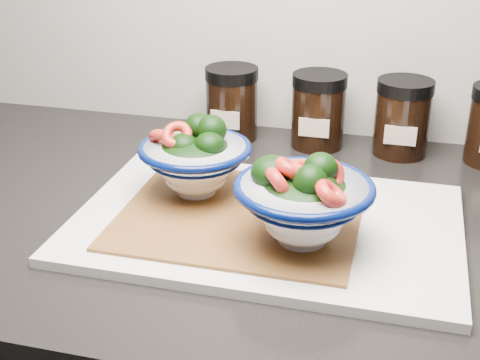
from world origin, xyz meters
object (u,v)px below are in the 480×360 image
(cutting_board, at_px, (266,223))
(spice_jar_c, at_px, (402,117))
(bowl_right, at_px, (303,201))
(spice_jar_a, at_px, (232,103))
(bowl_left, at_px, (195,159))
(spice_jar_b, at_px, (318,110))

(cutting_board, relative_size, spice_jar_c, 3.98)
(bowl_right, bearing_deg, spice_jar_a, 117.61)
(bowl_left, height_order, spice_jar_b, bowl_left)
(spice_jar_a, height_order, spice_jar_c, same)
(spice_jar_a, distance_m, spice_jar_c, 0.26)
(bowl_left, distance_m, spice_jar_c, 0.34)
(cutting_board, bearing_deg, spice_jar_c, 62.64)
(cutting_board, bearing_deg, bowl_right, -42.27)
(cutting_board, height_order, bowl_right, bowl_right)
(bowl_left, bearing_deg, spice_jar_a, 94.18)
(bowl_right, bearing_deg, spice_jar_c, 73.93)
(cutting_board, relative_size, bowl_right, 2.95)
(bowl_left, relative_size, spice_jar_a, 1.25)
(bowl_left, height_order, spice_jar_a, bowl_left)
(bowl_left, distance_m, spice_jar_b, 0.26)
(spice_jar_c, bearing_deg, cutting_board, -117.36)
(spice_jar_b, bearing_deg, bowl_left, -116.92)
(cutting_board, bearing_deg, spice_jar_a, 113.15)
(cutting_board, height_order, bowl_left, bowl_left)
(spice_jar_c, bearing_deg, bowl_left, -136.12)
(spice_jar_b, height_order, spice_jar_c, same)
(bowl_left, xyz_separation_m, spice_jar_c, (0.24, 0.23, -0.00))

